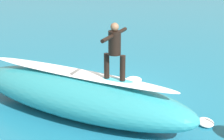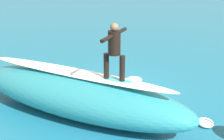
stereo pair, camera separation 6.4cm
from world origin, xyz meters
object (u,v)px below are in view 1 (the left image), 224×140
object	(u,v)px
surfer_paddling	(107,80)
surfboard_paddling	(110,84)
surfer_riding	(115,47)
surfboard_riding	(114,80)

from	to	relation	value
surfer_paddling	surfboard_paddling	bearing A→B (deg)	0.00
surfer_riding	surfboard_paddling	size ratio (longest dim) A/B	0.71
surfer_riding	surfboard_riding	bearing A→B (deg)	-84.89
surfboard_riding	surfer_paddling	world-z (taller)	surfboard_riding
surfboard_riding	surfer_riding	bearing A→B (deg)	95.11
surfboard_riding	surfer_paddling	bearing A→B (deg)	-60.83
surfer_riding	surfer_paddling	xyz separation A→B (m)	(1.30, -2.90, -2.26)
surfer_riding	surfboard_paddling	world-z (taller)	surfer_riding
surfboard_paddling	surfer_riding	bearing A→B (deg)	-86.34
surfer_riding	surfer_paddling	distance (m)	3.90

